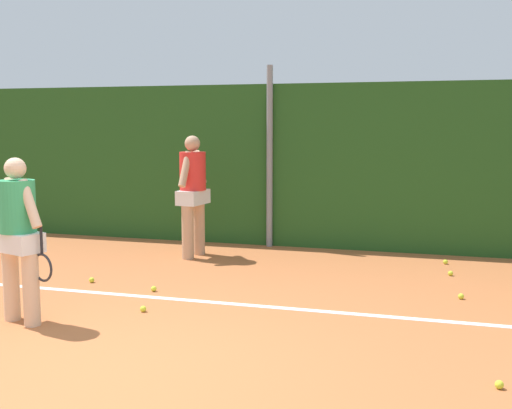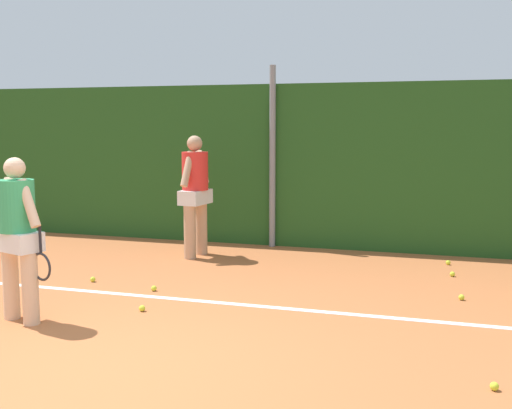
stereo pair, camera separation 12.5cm
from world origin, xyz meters
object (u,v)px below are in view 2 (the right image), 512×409
player_backcourt_far (195,189)px  tennis_ball_3 (154,288)px  tennis_ball_6 (43,246)px  tennis_ball_10 (93,279)px  tennis_ball_2 (448,263)px  tennis_ball_8 (494,386)px  tennis_ball_4 (452,274)px  player_foreground_near (18,231)px  tennis_ball_0 (461,297)px  tennis_ball_5 (142,308)px

player_backcourt_far → tennis_ball_3: (0.28, -1.98, -0.98)m
tennis_ball_6 → tennis_ball_10: 2.56m
tennis_ball_2 → tennis_ball_3: size_ratio=1.00×
tennis_ball_3 → tennis_ball_8: size_ratio=1.00×
tennis_ball_6 → tennis_ball_4: bearing=-0.6°
tennis_ball_2 → tennis_ball_4: size_ratio=1.00×
player_foreground_near → tennis_ball_3: player_foreground_near is taller
tennis_ball_10 → player_backcourt_far: bearing=70.3°
tennis_ball_8 → tennis_ball_2: bearing=94.4°
tennis_ball_4 → tennis_ball_8: size_ratio=1.00×
player_backcourt_far → tennis_ball_6: player_backcourt_far is taller
tennis_ball_4 → tennis_ball_10: same height
tennis_ball_2 → tennis_ball_3: (-3.35, -2.48, 0.00)m
tennis_ball_0 → tennis_ball_8: bearing=-85.7°
tennis_ball_0 → tennis_ball_3: same height
tennis_ball_0 → tennis_ball_4: same height
tennis_ball_3 → tennis_ball_10: bearing=169.5°
tennis_ball_0 → player_foreground_near: bearing=-153.8°
tennis_ball_4 → tennis_ball_5: same height
tennis_ball_0 → tennis_ball_4: (-0.09, 1.12, 0.00)m
player_foreground_near → tennis_ball_4: player_foreground_near is taller
player_foreground_near → tennis_ball_10: (-0.17, 1.60, -0.89)m
player_foreground_near → tennis_ball_10: player_foreground_near is taller
player_backcourt_far → tennis_ball_4: player_backcourt_far is taller
tennis_ball_6 → player_backcourt_far: bearing=3.1°
player_foreground_near → tennis_ball_0: 4.82m
tennis_ball_5 → tennis_ball_8: (3.43, -1.03, 0.00)m
player_foreground_near → tennis_ball_8: player_foreground_near is taller
tennis_ball_10 → tennis_ball_0: bearing=6.3°
tennis_ball_0 → tennis_ball_8: same height
player_backcourt_far → tennis_ball_2: (3.63, 0.49, -0.98)m
tennis_ball_2 → tennis_ball_8: size_ratio=1.00×
tennis_ball_2 → tennis_ball_5: (-3.10, -3.25, 0.00)m
player_backcourt_far → tennis_ball_10: bearing=167.4°
player_backcourt_far → tennis_ball_2: size_ratio=27.33×
tennis_ball_3 → tennis_ball_8: same height
player_foreground_near → tennis_ball_4: bearing=55.7°
player_foreground_near → tennis_ball_10: 1.84m
tennis_ball_5 → tennis_ball_3: bearing=107.4°
tennis_ball_5 → tennis_ball_6: same height
tennis_ball_5 → tennis_ball_2: bearing=46.4°
tennis_ball_4 → tennis_ball_6: (-6.27, 0.06, 0.00)m
tennis_ball_2 → tennis_ball_3: same height
tennis_ball_3 → tennis_ball_6: same height
tennis_ball_0 → tennis_ball_3: (-3.49, -0.66, 0.00)m
tennis_ball_0 → tennis_ball_6: bearing=169.5°
player_backcourt_far → tennis_ball_10: 2.16m
tennis_ball_3 → tennis_ball_10: (-0.93, 0.17, 0.00)m
player_foreground_near → tennis_ball_5: 1.49m
tennis_ball_2 → player_foreground_near: bearing=-136.4°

